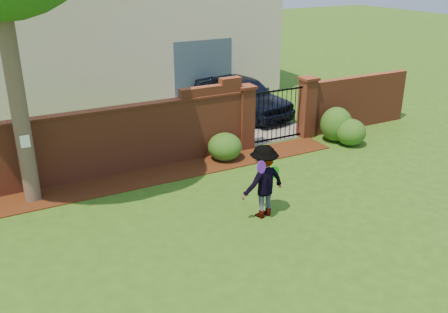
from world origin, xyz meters
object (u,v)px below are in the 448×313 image
man (264,182)px  frisbee_green (275,172)px  frisbee_purple (261,167)px  car (248,97)px

man → frisbee_green: (0.25, 0.01, 0.17)m
man → frisbee_green: man is taller
man → frisbee_purple: bearing=39.6°
car → man: man is taller
car → frisbee_purple: 7.69m
frisbee_purple → frisbee_green: size_ratio=1.01×
man → frisbee_purple: 0.65m
man → car: bearing=-125.0°
car → frisbee_green: 7.16m
car → frisbee_green: (-3.15, -6.42, 0.28)m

